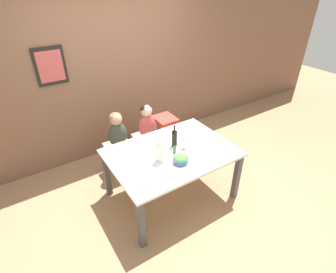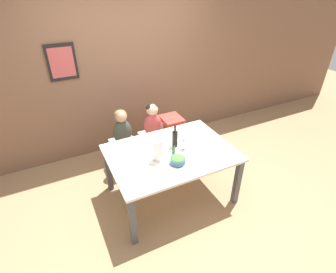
{
  "view_description": "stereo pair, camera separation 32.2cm",
  "coord_description": "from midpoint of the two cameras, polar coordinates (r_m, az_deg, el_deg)",
  "views": [
    {
      "loc": [
        -1.49,
        -2.2,
        2.62
      ],
      "look_at": [
        0.0,
        0.08,
        0.91
      ],
      "focal_mm": 28.0,
      "sensor_mm": 36.0,
      "label": 1
    },
    {
      "loc": [
        -1.21,
        -2.36,
        2.62
      ],
      "look_at": [
        0.0,
        0.08,
        0.91
      ],
      "focal_mm": 28.0,
      "sensor_mm": 36.0,
      "label": 2
    }
  ],
  "objects": [
    {
      "name": "wine_glass_near",
      "position": [
        3.26,
        0.92,
        -0.66
      ],
      "size": [
        0.08,
        0.08,
        0.18
      ],
      "color": "white",
      "rests_on": "dining_table"
    },
    {
      "name": "chair_far_center",
      "position": [
        4.1,
        -6.69,
        -1.03
      ],
      "size": [
        0.36,
        0.41,
        0.47
      ],
      "color": "silver",
      "rests_on": "ground_plane"
    },
    {
      "name": "dinner_plate_front_left",
      "position": [
        2.86,
        -7.93,
        -9.52
      ],
      "size": [
        0.23,
        0.23,
        0.01
      ],
      "color": "silver",
      "rests_on": "dining_table"
    },
    {
      "name": "paper_towel_roll",
      "position": [
        3.05,
        -4.65,
        -3.2
      ],
      "size": [
        0.12,
        0.12,
        0.27
      ],
      "color": "white",
      "rests_on": "dining_table"
    },
    {
      "name": "condiment_bottle_hot_sauce",
      "position": [
        3.21,
        -1.44,
        -2.81
      ],
      "size": [
        0.04,
        0.04,
        0.12
      ],
      "color": "#336633",
      "rests_on": "dining_table"
    },
    {
      "name": "wall_back",
      "position": [
        4.23,
        -13.35,
        13.86
      ],
      "size": [
        10.0,
        0.09,
        2.7
      ],
      "color": "brown",
      "rests_on": "ground_plane"
    },
    {
      "name": "wine_bottle",
      "position": [
        3.3,
        -1.39,
        -0.42
      ],
      "size": [
        0.07,
        0.07,
        0.3
      ],
      "color": "black",
      "rests_on": "dining_table"
    },
    {
      "name": "person_child_left",
      "position": [
        3.76,
        -13.46,
        1.39
      ],
      "size": [
        0.28,
        0.18,
        0.54
      ],
      "color": "#3D4238",
      "rests_on": "chair_far_left"
    },
    {
      "name": "person_child_center",
      "position": [
        3.92,
        -7.02,
        3.35
      ],
      "size": [
        0.28,
        0.18,
        0.54
      ],
      "color": "#C64C4C",
      "rests_on": "chair_far_center"
    },
    {
      "name": "dining_table",
      "position": [
        3.31,
        -2.01,
        -4.62
      ],
      "size": [
        1.54,
        1.1,
        0.73
      ],
      "color": "white",
      "rests_on": "ground_plane"
    },
    {
      "name": "ground_plane",
      "position": [
        3.73,
        -1.82,
        -12.54
      ],
      "size": [
        14.0,
        14.0,
        0.0
      ],
      "primitive_type": "plane",
      "color": "#9E7A56"
    },
    {
      "name": "chair_right_highchair",
      "position": [
        4.14,
        -2.85,
        2.08
      ],
      "size": [
        0.31,
        0.35,
        0.71
      ],
      "color": "silver",
      "rests_on": "ground_plane"
    },
    {
      "name": "chair_far_left",
      "position": [
        3.95,
        -12.81,
        -3.07
      ],
      "size": [
        0.36,
        0.41,
        0.47
      ],
      "color": "silver",
      "rests_on": "ground_plane"
    },
    {
      "name": "salad_bowl_large",
      "position": [
        3.06,
        -0.23,
        -5.06
      ],
      "size": [
        0.18,
        0.18,
        0.09
      ],
      "color": "#335675",
      "rests_on": "dining_table"
    },
    {
      "name": "dinner_plate_back_left",
      "position": [
        3.32,
        -9.67,
        -2.99
      ],
      "size": [
        0.23,
        0.23,
        0.01
      ],
      "color": "silver",
      "rests_on": "dining_table"
    }
  ]
}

